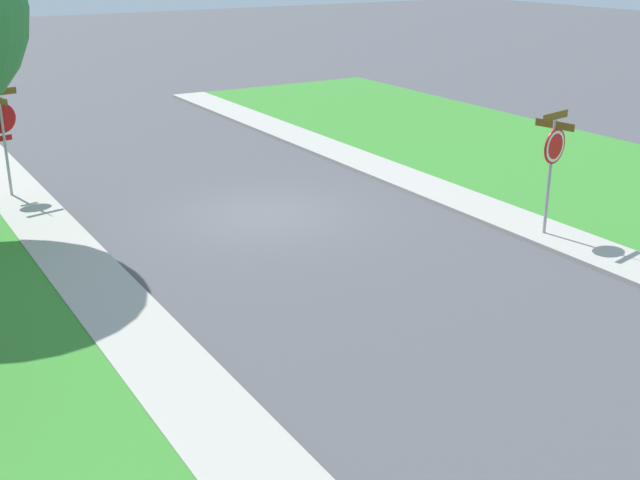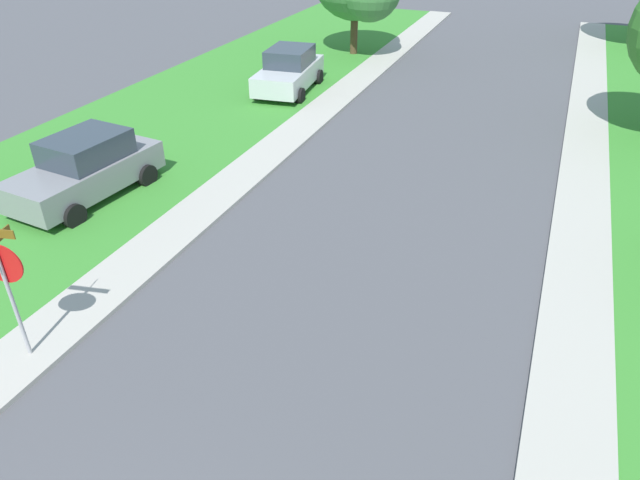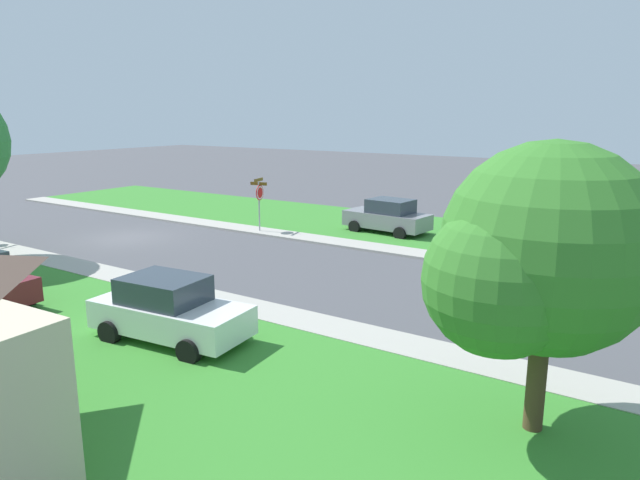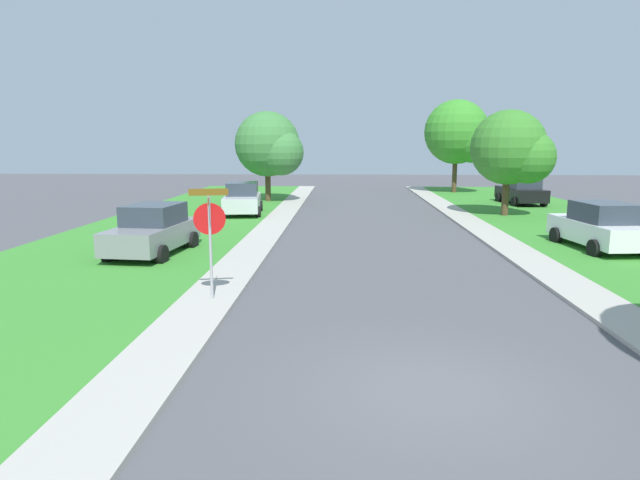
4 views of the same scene
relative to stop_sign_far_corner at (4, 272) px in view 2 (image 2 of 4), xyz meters
The scene contains 6 objects.
sidewalk_east 12.03m from the stop_sign_far_corner, 38.65° to the left, with size 1.40×56.00×0.10m, color #ADA89E.
sidewalk_west 7.65m from the stop_sign_far_corner, 90.90° to the left, with size 1.40×56.00×0.10m, color #ADA89E.
lawn_west 9.04m from the stop_sign_far_corner, 122.98° to the left, with size 8.00×56.00×0.08m, color #38842D.
stop_sign_far_corner is the anchor object (origin of this frame).
car_silver_kerbside_mid 16.45m from the stop_sign_far_corner, 98.00° to the left, with size 2.41×4.48×1.76m.
car_grey_behind_trees 6.54m from the stop_sign_far_corner, 121.42° to the left, with size 2.35×4.45×1.76m.
Camera 2 is at (3.42, -0.85, 7.51)m, focal length 32.71 mm.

